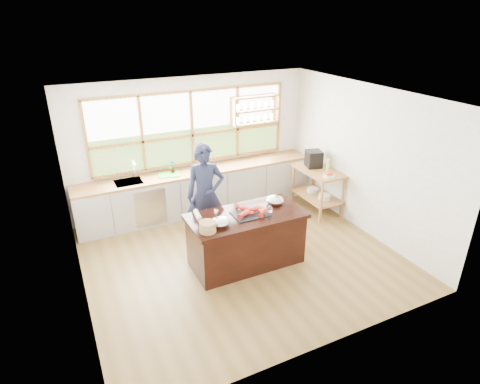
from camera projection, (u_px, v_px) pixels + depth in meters
ground_plane at (241, 256)px, 6.85m from camera, size 5.00×5.00×0.00m
room_shell at (228, 150)px, 6.55m from camera, size 5.02×4.52×2.71m
back_counter at (199, 190)px, 8.24m from camera, size 4.90×0.63×0.90m
right_shelf_unit at (318, 183)px, 8.19m from camera, size 0.62×1.10×0.90m
island at (246, 239)px, 6.50m from camera, size 1.85×0.90×0.90m
cook at (205, 195)px, 6.95m from camera, size 0.75×0.58×1.83m
potted_plant at (172, 167)px, 7.85m from camera, size 0.17×0.14×0.27m
cutting_board at (169, 175)px, 7.82m from camera, size 0.46×0.38×0.01m
espresso_machine at (314, 159)px, 8.17m from camera, size 0.37×0.38×0.34m
wine_bottle at (328, 166)px, 7.87m from camera, size 0.07×0.07×0.29m
fruit_bowl at (329, 175)px, 7.71m from camera, size 0.22×0.22×0.11m
slate_board at (250, 214)px, 6.31m from camera, size 0.55×0.40×0.02m
lobster_pile at (252, 211)px, 6.30m from camera, size 0.52×0.44×0.08m
mixing_bowl_left at (220, 222)px, 5.97m from camera, size 0.29×0.29×0.14m
mixing_bowl_right at (275, 200)px, 6.64m from camera, size 0.30×0.30×0.15m
wine_glass at (270, 210)px, 6.10m from camera, size 0.08×0.08×0.22m
wicker_basket at (208, 227)px, 5.80m from camera, size 0.24×0.24×0.16m
parchment_roll at (198, 215)px, 6.20m from camera, size 0.12×0.31×0.08m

